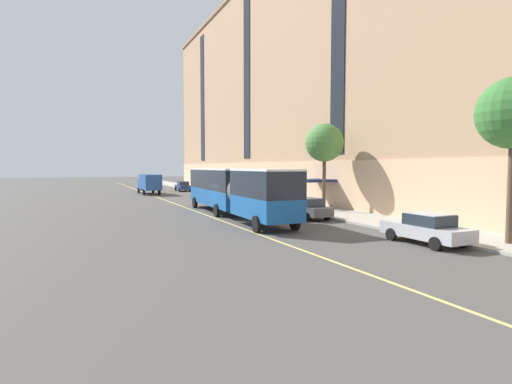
{
  "coord_description": "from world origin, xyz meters",
  "views": [
    {
      "loc": [
        -10.62,
        -29.95,
        3.85
      ],
      "look_at": [
        2.87,
        -0.36,
        1.8
      ],
      "focal_mm": 28.0,
      "sensor_mm": 36.0,
      "label": 1
    }
  ],
  "objects_px": {
    "city_bus": "(233,189)",
    "parked_car_champagne_6": "(203,190)",
    "parked_car_navy_2": "(183,186)",
    "parked_car_darkgray_0": "(307,208)",
    "street_tree_mid_block": "(324,143)",
    "parked_car_silver_4": "(426,228)",
    "box_truck": "(149,183)",
    "parked_car_red_3": "(218,192)",
    "parked_car_darkgray_1": "(248,197)",
    "fire_hydrant": "(298,206)"
  },
  "relations": [
    {
      "from": "parked_car_darkgray_1",
      "to": "street_tree_mid_block",
      "type": "height_order",
      "value": "street_tree_mid_block"
    },
    {
      "from": "parked_car_darkgray_0",
      "to": "parked_car_silver_4",
      "type": "height_order",
      "value": "same"
    },
    {
      "from": "parked_car_silver_4",
      "to": "parked_car_champagne_6",
      "type": "xyz_separation_m",
      "value": [
        -0.23,
        37.22,
        0.0
      ]
    },
    {
      "from": "city_bus",
      "to": "fire_hydrant",
      "type": "distance_m",
      "value": 6.51
    },
    {
      "from": "city_bus",
      "to": "parked_car_champagne_6",
      "type": "relative_size",
      "value": 3.97
    },
    {
      "from": "parked_car_darkgray_0",
      "to": "box_truck",
      "type": "relative_size",
      "value": 0.6
    },
    {
      "from": "parked_car_red_3",
      "to": "parked_car_silver_4",
      "type": "xyz_separation_m",
      "value": [
        0.24,
        -30.86,
        -0.0
      ]
    },
    {
      "from": "box_truck",
      "to": "parked_car_red_3",
      "type": "bearing_deg",
      "value": -63.0
    },
    {
      "from": "parked_car_red_3",
      "to": "street_tree_mid_block",
      "type": "height_order",
      "value": "street_tree_mid_block"
    },
    {
      "from": "parked_car_red_3",
      "to": "box_truck",
      "type": "bearing_deg",
      "value": 117.0
    },
    {
      "from": "parked_car_champagne_6",
      "to": "street_tree_mid_block",
      "type": "relative_size",
      "value": 0.64
    },
    {
      "from": "parked_car_champagne_6",
      "to": "street_tree_mid_block",
      "type": "xyz_separation_m",
      "value": [
        3.45,
        -23.51,
        5.05
      ]
    },
    {
      "from": "parked_car_red_3",
      "to": "parked_car_darkgray_0",
      "type": "bearing_deg",
      "value": -89.85
    },
    {
      "from": "box_truck",
      "to": "parked_car_darkgray_0",
      "type": "bearing_deg",
      "value": -79.14
    },
    {
      "from": "city_bus",
      "to": "parked_car_champagne_6",
      "type": "xyz_separation_m",
      "value": [
        4.46,
        22.8,
        -1.36
      ]
    },
    {
      "from": "box_truck",
      "to": "street_tree_mid_block",
      "type": "bearing_deg",
      "value": -71.84
    },
    {
      "from": "city_bus",
      "to": "parked_car_darkgray_1",
      "type": "xyz_separation_m",
      "value": [
        4.65,
        7.9,
        -1.36
      ]
    },
    {
      "from": "parked_car_darkgray_1",
      "to": "parked_car_silver_4",
      "type": "relative_size",
      "value": 0.95
    },
    {
      "from": "city_bus",
      "to": "parked_car_red_3",
      "type": "height_order",
      "value": "city_bus"
    },
    {
      "from": "parked_car_navy_2",
      "to": "parked_car_silver_4",
      "type": "relative_size",
      "value": 0.99
    },
    {
      "from": "city_bus",
      "to": "parked_car_champagne_6",
      "type": "bearing_deg",
      "value": 78.93
    },
    {
      "from": "parked_car_darkgray_1",
      "to": "box_truck",
      "type": "distance_m",
      "value": 21.41
    },
    {
      "from": "parked_car_darkgray_1",
      "to": "parked_car_darkgray_0",
      "type": "bearing_deg",
      "value": -90.71
    },
    {
      "from": "parked_car_champagne_6",
      "to": "fire_hydrant",
      "type": "distance_m",
      "value": 22.11
    },
    {
      "from": "parked_car_navy_2",
      "to": "parked_car_red_3",
      "type": "distance_m",
      "value": 17.08
    },
    {
      "from": "city_bus",
      "to": "street_tree_mid_block",
      "type": "distance_m",
      "value": 8.76
    },
    {
      "from": "parked_car_darkgray_1",
      "to": "street_tree_mid_block",
      "type": "bearing_deg",
      "value": -69.23
    },
    {
      "from": "parked_car_darkgray_0",
      "to": "street_tree_mid_block",
      "type": "distance_m",
      "value": 6.74
    },
    {
      "from": "parked_car_darkgray_0",
      "to": "box_truck",
      "type": "xyz_separation_m",
      "value": [
        -6.12,
        31.93,
        0.84
      ]
    },
    {
      "from": "parked_car_red_3",
      "to": "box_truck",
      "type": "relative_size",
      "value": 0.65
    },
    {
      "from": "parked_car_silver_4",
      "to": "street_tree_mid_block",
      "type": "height_order",
      "value": "street_tree_mid_block"
    },
    {
      "from": "parked_car_champagne_6",
      "to": "box_truck",
      "type": "bearing_deg",
      "value": 137.58
    },
    {
      "from": "parked_car_champagne_6",
      "to": "street_tree_mid_block",
      "type": "height_order",
      "value": "street_tree_mid_block"
    },
    {
      "from": "parked_car_champagne_6",
      "to": "parked_car_navy_2",
      "type": "bearing_deg",
      "value": 90.14
    },
    {
      "from": "parked_car_silver_4",
      "to": "box_truck",
      "type": "relative_size",
      "value": 0.62
    },
    {
      "from": "city_bus",
      "to": "parked_car_silver_4",
      "type": "height_order",
      "value": "city_bus"
    },
    {
      "from": "parked_car_silver_4",
      "to": "parked_car_champagne_6",
      "type": "bearing_deg",
      "value": 90.36
    },
    {
      "from": "parked_car_navy_2",
      "to": "box_truck",
      "type": "height_order",
      "value": "box_truck"
    },
    {
      "from": "parked_car_darkgray_1",
      "to": "parked_car_navy_2",
      "type": "distance_m",
      "value": 25.62
    },
    {
      "from": "parked_car_navy_2",
      "to": "fire_hydrant",
      "type": "bearing_deg",
      "value": -86.82
    },
    {
      "from": "parked_car_red_3",
      "to": "street_tree_mid_block",
      "type": "distance_m",
      "value": 18.21
    },
    {
      "from": "city_bus",
      "to": "fire_hydrant",
      "type": "height_order",
      "value": "city_bus"
    },
    {
      "from": "fire_hydrant",
      "to": "box_truck",
      "type": "bearing_deg",
      "value": 105.92
    },
    {
      "from": "city_bus",
      "to": "street_tree_mid_block",
      "type": "xyz_separation_m",
      "value": [
        7.91,
        -0.7,
        3.69
      ]
    },
    {
      "from": "parked_car_darkgray_0",
      "to": "box_truck",
      "type": "bearing_deg",
      "value": 100.86
    },
    {
      "from": "parked_car_silver_4",
      "to": "box_truck",
      "type": "xyz_separation_m",
      "value": [
        -6.31,
        42.77,
        0.84
      ]
    },
    {
      "from": "parked_car_darkgray_1",
      "to": "parked_car_silver_4",
      "type": "height_order",
      "value": "same"
    },
    {
      "from": "parked_car_navy_2",
      "to": "parked_car_silver_4",
      "type": "distance_m",
      "value": 47.94
    },
    {
      "from": "city_bus",
      "to": "fire_hydrant",
      "type": "bearing_deg",
      "value": 7.0
    },
    {
      "from": "parked_car_darkgray_0",
      "to": "parked_car_red_3",
      "type": "xyz_separation_m",
      "value": [
        -0.05,
        20.01,
        0.0
      ]
    }
  ]
}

